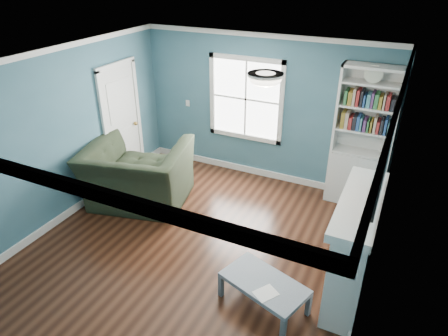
% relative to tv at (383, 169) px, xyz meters
% --- Properties ---
extents(floor, '(5.00, 5.00, 0.00)m').
position_rel_tv_xyz_m(floor, '(-2.20, -0.20, -1.72)').
color(floor, black).
rests_on(floor, ground).
extents(room_walls, '(5.00, 5.00, 5.00)m').
position_rel_tv_xyz_m(room_walls, '(-2.20, -0.20, -0.14)').
color(room_walls, '#325C6F').
rests_on(room_walls, ground).
extents(trim, '(4.50, 5.00, 2.60)m').
position_rel_tv_xyz_m(trim, '(-2.20, -0.20, -0.49)').
color(trim, white).
rests_on(trim, ground).
extents(window, '(1.40, 0.06, 1.50)m').
position_rel_tv_xyz_m(window, '(-2.50, 2.29, -0.27)').
color(window, white).
rests_on(window, room_walls).
extents(bookshelf, '(0.90, 0.35, 2.31)m').
position_rel_tv_xyz_m(bookshelf, '(-0.43, 2.10, -0.80)').
color(bookshelf, silver).
rests_on(bookshelf, ground).
extents(fireplace, '(0.44, 1.58, 1.30)m').
position_rel_tv_xyz_m(fireplace, '(-0.12, 0.00, -1.09)').
color(fireplace, black).
rests_on(fireplace, ground).
extents(tv, '(0.06, 1.10, 0.65)m').
position_rel_tv_xyz_m(tv, '(0.00, 0.00, 0.00)').
color(tv, black).
rests_on(tv, fireplace).
extents(door, '(0.12, 0.98, 2.17)m').
position_rel_tv_xyz_m(door, '(-4.42, 1.20, -0.65)').
color(door, silver).
rests_on(door, ground).
extents(ceiling_fixture, '(0.38, 0.38, 0.15)m').
position_rel_tv_xyz_m(ceiling_fixture, '(-1.30, -0.10, 0.82)').
color(ceiling_fixture, white).
rests_on(ceiling_fixture, room_walls).
extents(light_switch, '(0.08, 0.01, 0.12)m').
position_rel_tv_xyz_m(light_switch, '(-3.70, 2.28, -0.52)').
color(light_switch, white).
rests_on(light_switch, room_walls).
extents(recliner, '(1.78, 1.37, 1.38)m').
position_rel_tv_xyz_m(recliner, '(-3.65, 0.53, -1.04)').
color(recliner, black).
rests_on(recliner, ground).
extents(coffee_table, '(1.10, 0.82, 0.36)m').
position_rel_tv_xyz_m(coffee_table, '(-0.98, -0.70, -1.41)').
color(coffee_table, '#545D65').
rests_on(coffee_table, ground).
extents(paper_sheet, '(0.30, 0.31, 0.00)m').
position_rel_tv_xyz_m(paper_sheet, '(-0.90, -0.86, -1.37)').
color(paper_sheet, white).
rests_on(paper_sheet, coffee_table).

